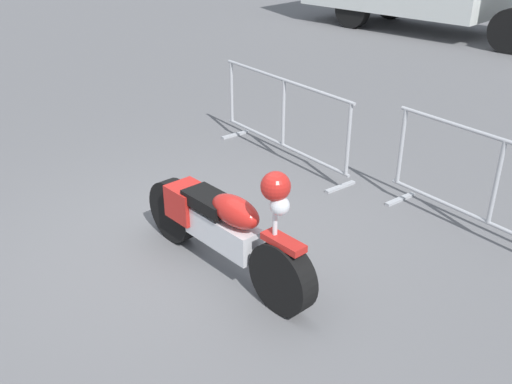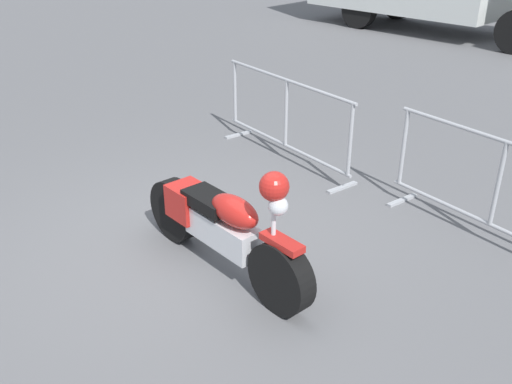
{
  "view_description": "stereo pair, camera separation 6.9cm",
  "coord_description": "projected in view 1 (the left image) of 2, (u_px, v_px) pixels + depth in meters",
  "views": [
    {
      "loc": [
        3.81,
        -2.7,
        2.95
      ],
      "look_at": [
        0.5,
        0.45,
        0.65
      ],
      "focal_mm": 40.0,
      "sensor_mm": 36.0,
      "label": 1
    },
    {
      "loc": [
        3.86,
        -2.65,
        2.95
      ],
      "look_at": [
        0.5,
        0.45,
        0.65
      ],
      "focal_mm": 40.0,
      "sensor_mm": 36.0,
      "label": 2
    }
  ],
  "objects": [
    {
      "name": "ground_plane",
      "position": [
        186.0,
        250.0,
        5.46
      ],
      "size": [
        120.0,
        120.0,
        0.0
      ],
      "primitive_type": "plane",
      "color": "#5B5B5E"
    },
    {
      "name": "motorcycle",
      "position": [
        223.0,
        226.0,
        4.96
      ],
      "size": [
        2.11,
        0.32,
        1.2
      ],
      "rotation": [
        0.0,
        0.0,
        -0.03
      ],
      "color": "black",
      "rests_on": "ground"
    },
    {
      "name": "crowd_barrier_near",
      "position": [
        283.0,
        119.0,
        7.16
      ],
      "size": [
        2.35,
        0.68,
        1.07
      ],
      "rotation": [
        0.0,
        0.0,
        -0.11
      ],
      "color": "#9EA0A5",
      "rests_on": "ground"
    },
    {
      "name": "crowd_barrier_far",
      "position": [
        495.0,
        190.0,
        5.37
      ],
      "size": [
        2.35,
        0.68,
        1.07
      ],
      "rotation": [
        0.0,
        0.0,
        -0.11
      ],
      "color": "#9EA0A5",
      "rests_on": "ground"
    }
  ]
}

